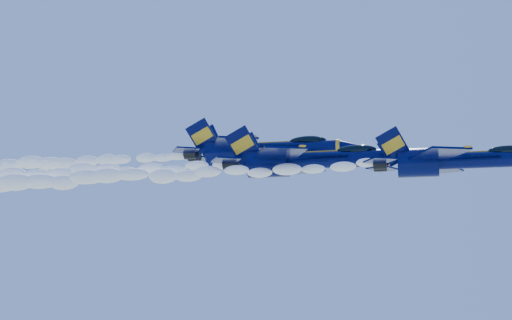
# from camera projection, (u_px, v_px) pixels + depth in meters

# --- Properties ---
(jet_lead) EXTENTS (16.18, 13.27, 6.01)m
(jet_lead) POSITION_uv_depth(u_px,v_px,m) (457.00, 160.00, 60.64)
(jet_lead) COLOR #020738
(smoke_trail_jet_lead) EXTENTS (47.89, 2.06, 1.86)m
(smoke_trail_jet_lead) POSITION_uv_depth(u_px,v_px,m) (118.00, 177.00, 67.17)
(smoke_trail_jet_lead) COLOR white
(jet_second) EXTENTS (18.14, 14.88, 6.74)m
(jet_second) POSITION_uv_depth(u_px,v_px,m) (306.00, 160.00, 66.58)
(jet_second) COLOR #020738
(smoke_trail_jet_second) EXTENTS (47.89, 2.31, 2.08)m
(smoke_trail_jet_second) POSITION_uv_depth(u_px,v_px,m) (2.00, 176.00, 73.28)
(smoke_trail_jet_second) COLOR white
(jet_third) EXTENTS (19.96, 16.37, 7.42)m
(jet_third) POSITION_uv_depth(u_px,v_px,m) (262.00, 150.00, 78.55)
(jet_third) COLOR #020738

